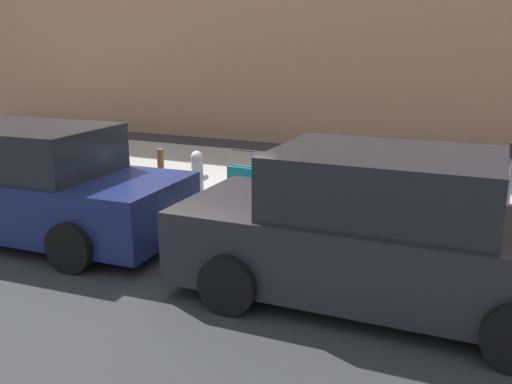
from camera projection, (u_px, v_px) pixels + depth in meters
name	position (u px, v px, depth m)	size (l,w,h in m)	color
ground_plane	(178.00, 215.00, 9.29)	(40.00, 40.00, 0.00)	#28282B
sidewalk_curb	(244.00, 178.00, 11.47)	(18.00, 5.00, 0.14)	gray
suitcase_black_0	(421.00, 207.00, 8.19)	(0.39, 0.22, 0.82)	black
suitcase_maroon_1	(384.00, 206.00, 8.42)	(0.43, 0.23, 0.74)	maroon
suitcase_navy_2	(347.00, 197.00, 8.73)	(0.51, 0.28, 0.90)	navy
suitcase_olive_3	(310.00, 193.00, 8.93)	(0.42, 0.23, 0.85)	#59601E
suitcase_silver_4	(277.00, 185.00, 9.17)	(0.48, 0.28, 0.79)	#9EA0A8
suitcase_teal_5	(243.00, 184.00, 9.44)	(0.51, 0.24, 0.90)	#0F606B
fire_hydrant	(197.00, 173.00, 9.72)	(0.39, 0.21, 0.81)	#99999E
bollard_post	(161.00, 172.00, 9.85)	(0.11, 0.11, 0.82)	brown
parking_meter	(511.00, 174.00, 7.87)	(0.12, 0.09, 1.27)	slate
parked_car_charcoal_0	(383.00, 233.00, 6.06)	(4.47, 2.17, 1.66)	black
parked_car_navy_1	(27.00, 185.00, 8.12)	(4.72, 2.17, 1.62)	#141E4C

